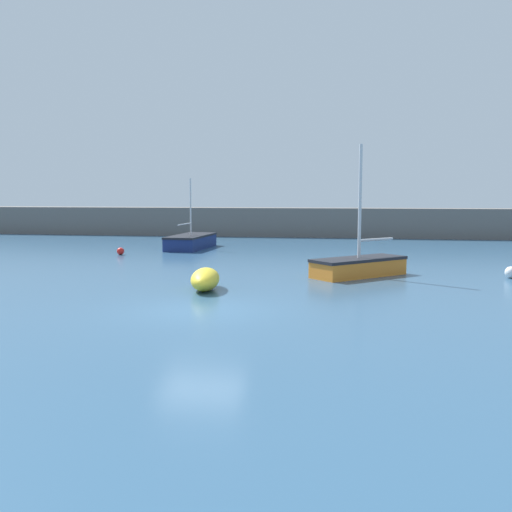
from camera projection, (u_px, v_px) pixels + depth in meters
ground_plane at (201, 314)px, 16.77m from camera, size 120.00×120.00×0.20m
harbor_breakwater at (295, 222)px, 45.47m from camera, size 66.24×2.43×2.28m
dinghy_near_pier at (205, 279)px, 20.24m from camera, size 1.32×2.51×0.79m
sailboat_short_mast at (191, 241)px, 35.51m from camera, size 2.15×5.12×4.35m
sailboat_tall_mast at (359, 266)px, 23.64m from camera, size 4.12×4.00×5.42m
mooring_buoy_red at (121, 251)px, 31.85m from camera, size 0.41×0.41×0.41m
mooring_buoy_white at (511, 272)px, 23.11m from camera, size 0.48×0.48×0.48m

